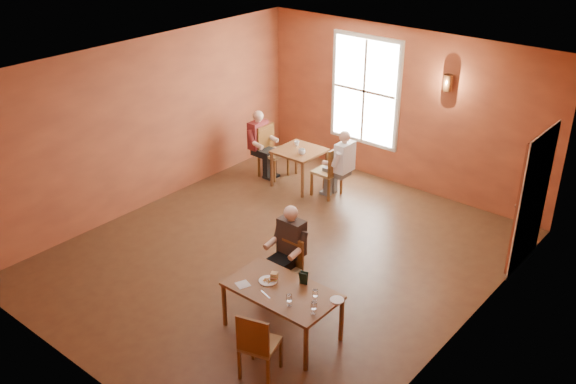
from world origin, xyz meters
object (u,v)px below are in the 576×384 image
Objects in this scene: chair_empty at (260,342)px; diner_maroon at (272,146)px; second_table at (299,168)px; chair_diner_maroon at (274,152)px; chair_diner_white at (327,170)px; diner_main at (283,258)px; chair_diner_main at (285,270)px; diner_white at (328,164)px; main_table at (282,311)px.

diner_maroon reaches higher than chair_empty.
chair_diner_maroon reaches higher than second_table.
chair_diner_maroon reaches higher than chair_diner_white.
chair_diner_main is at bearing -90.00° from diner_main.
second_table is at bearing 90.00° from diner_maroon.
diner_white reaches higher than second_table.
chair_empty is at bearing 120.13° from diner_main.
diner_maroon is (-2.79, 2.96, 0.20)m from chair_diner_main.
diner_maroon is (-3.59, 4.36, 0.17)m from chair_empty.
main_table is 4.11m from chair_diner_white.
main_table is 1.46× the size of chair_diner_white.
diner_maroon is at bearing 132.35° from main_table.
diner_main is 3.32m from diner_white.
diner_maroon reaches higher than chair_diner_white.
diner_maroon reaches higher than main_table.
diner_main reaches higher than second_table.
diner_white is at bearing 90.00° from chair_diner_maroon.
chair_empty is 5.65m from diner_maroon.
diner_main is at bearing 90.00° from chair_diner_main.
diner_maroon is at bearing 90.00° from diner_white.
chair_diner_main is 4.07m from diner_maroon.
second_table is at bearing -54.78° from diner_main.
diner_white is (-1.93, 3.61, 0.30)m from main_table.
chair_diner_white is at bearing -63.96° from diner_main.
main_table is 0.83m from chair_diner_main.
diner_white reaches higher than chair_diner_white.
second_table is (-2.61, 3.61, 0.03)m from main_table.
chair_diner_white is 1.34m from diner_maroon.
chair_diner_maroon is at bearing 112.20° from chair_empty.
chair_empty is 0.91× the size of chair_diner_maroon.
diner_white is (-2.23, 4.36, 0.17)m from chair_empty.
chair_diner_maroon is at bearing -47.28° from diner_main.
chair_diner_main is at bearing 102.61° from chair_empty.
diner_maroon is (-1.36, 0.00, -0.00)m from diner_white.
chair_diner_white is at bearing 100.37° from chair_empty.
chair_diner_white is 0.15m from diner_white.
diner_main is (0.00, -0.03, 0.20)m from chair_diner_main.
main_table is 4.89m from diner_maroon.
main_table is 1.13× the size of diner_maroon.
chair_diner_maroon is (-2.76, 2.99, -0.12)m from diner_main.
chair_diner_main is 0.20m from diner_main.
chair_empty is (0.80, -1.40, 0.03)m from chair_diner_main.
second_table is at bearing -54.51° from chair_diner_main.
chair_diner_main is at bearing -54.51° from second_table.
chair_empty is 0.73× the size of diner_white.
chair_diner_maroon is 0.13m from diner_maroon.
diner_maroon is at bearing 112.44° from chair_empty.
chair_diner_main is 3.64m from second_table.
chair_diner_main is at bearing 127.57° from main_table.
chair_diner_maroon is at bearing -47.00° from chair_diner_main.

